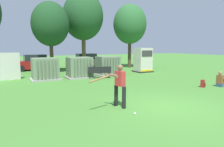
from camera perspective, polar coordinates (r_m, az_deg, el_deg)
ground_plane at (r=8.61m, az=15.47°, el=-9.12°), size 96.00×96.00×0.00m
transformer_west at (r=15.42m, az=-18.59°, el=1.16°), size 2.10×1.70×1.62m
transformer_mid_west at (r=15.83m, az=-9.27°, el=1.63°), size 2.10×1.70×1.62m
transformer_mid_east at (r=17.04m, az=-1.16°, el=2.16°), size 2.10×1.70×1.62m
generator_enclosure at (r=19.38m, az=8.86°, el=3.79°), size 1.60×1.40×2.30m
park_bench at (r=15.35m, az=-3.61°, el=0.57°), size 1.84×0.82×0.92m
batter at (r=8.01m, az=2.01°, el=-2.93°), size 1.61×0.75×1.74m
sports_ball at (r=7.41m, az=6.54°, el=-11.33°), size 0.09×0.09×0.09m
seated_spectator at (r=13.96m, az=28.66°, el=-1.77°), size 0.74×0.57×0.96m
backpack at (r=13.30m, az=24.53°, el=-2.65°), size 0.38×0.36×0.44m
tree_center_left at (r=19.56m, az=-17.22°, el=13.31°), size 3.40×3.40×6.49m
tree_center_right at (r=22.23m, az=-8.26°, el=15.88°), size 4.28×4.28×8.19m
tree_right at (r=23.47m, az=5.13°, el=13.83°), size 3.77×3.77×7.20m
parked_car_leftmost at (r=22.21m, az=-21.40°, el=2.85°), size 4.24×2.00×1.62m
parked_car_left_of_center at (r=23.59m, az=-7.64°, el=3.58°), size 4.28×2.09×1.62m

